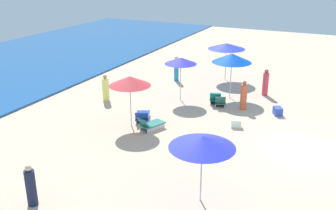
{
  "coord_description": "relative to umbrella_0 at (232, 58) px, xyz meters",
  "views": [
    {
      "loc": [
        -16.03,
        -1.19,
        7.75
      ],
      "look_at": [
        -0.08,
        6.41,
        1.15
      ],
      "focal_mm": 41.79,
      "sensor_mm": 36.0,
      "label": 1
    }
  ],
  "objects": [
    {
      "name": "ground_plane",
      "position": [
        -5.47,
        -4.96,
        -2.42
      ],
      "size": [
        60.0,
        60.0,
        0.0
      ],
      "primitive_type": "plane",
      "color": "beige"
    },
    {
      "name": "umbrella_0",
      "position": [
        0.0,
        0.0,
        0.0
      ],
      "size": [
        2.3,
        2.3,
        2.68
      ],
      "color": "silver",
      "rests_on": "ground_plane"
    },
    {
      "name": "lounge_chair_0_0",
      "position": [
        -1.15,
        0.51,
        -2.14
      ],
      "size": [
        1.58,
        1.04,
        0.74
      ],
      "rotation": [
        0.0,
        0.0,
        1.88
      ],
      "color": "silver",
      "rests_on": "ground_plane"
    },
    {
      "name": "lounge_chair_0_1",
      "position": [
        -1.48,
        0.11,
        -2.19
      ],
      "size": [
        1.42,
        0.98,
        0.67
      ],
      "rotation": [
        0.0,
        0.0,
        1.91
      ],
      "color": "silver",
      "rests_on": "ground_plane"
    },
    {
      "name": "umbrella_1",
      "position": [
        -10.72,
        -2.24,
        -0.2
      ],
      "size": [
        2.21,
        2.21,
        2.42
      ],
      "color": "silver",
      "rests_on": "ground_plane"
    },
    {
      "name": "umbrella_2",
      "position": [
        3.5,
        1.41,
        -0.11
      ],
      "size": [
        2.5,
        2.5,
        2.51
      ],
      "color": "silver",
      "rests_on": "ground_plane"
    },
    {
      "name": "umbrella_3",
      "position": [
        -6.18,
        3.16,
        -0.1
      ],
      "size": [
        2.02,
        2.02,
        2.55
      ],
      "color": "silver",
      "rests_on": "ground_plane"
    },
    {
      "name": "lounge_chair_3_0",
      "position": [
        -6.2,
        2.07,
        -2.14
      ],
      "size": [
        1.47,
        1.09,
        0.74
      ],
      "rotation": [
        0.0,
        0.0,
        1.18
      ],
      "color": "silver",
      "rests_on": "ground_plane"
    },
    {
      "name": "lounge_chair_3_1",
      "position": [
        -5.35,
        2.99,
        -2.18
      ],
      "size": [
        1.58,
        1.19,
        0.66
      ],
      "rotation": [
        0.0,
        0.0,
        2.0
      ],
      "color": "silver",
      "rests_on": "ground_plane"
    },
    {
      "name": "umbrella_4",
      "position": [
        -1.63,
        2.51,
        -0.07
      ],
      "size": [
        1.85,
        1.85,
        2.53
      ],
      "color": "silver",
      "rests_on": "ground_plane"
    },
    {
      "name": "beachgoer_1",
      "position": [
        -1.58,
        -1.23,
        -1.66
      ],
      "size": [
        0.47,
        0.47,
        1.63
      ],
      "rotation": [
        0.0,
        0.0,
        4.28
      ],
      "color": "#E05D38",
      "rests_on": "ground_plane"
    },
    {
      "name": "beachgoer_3",
      "position": [
        1.79,
        4.31,
        -1.61
      ],
      "size": [
        0.43,
        0.43,
        1.69
      ],
      "rotation": [
        0.0,
        0.0,
        5.32
      ],
      "color": "#268EBD",
      "rests_on": "ground_plane"
    },
    {
      "name": "beachgoer_4",
      "position": [
        -3.61,
        6.37,
        -1.71
      ],
      "size": [
        0.52,
        0.52,
        1.56
      ],
      "rotation": [
        0.0,
        0.0,
        1.99
      ],
      "color": "#F9F475",
      "rests_on": "ground_plane"
    },
    {
      "name": "beachgoer_5",
      "position": [
        1.32,
        -1.79,
        -1.66
      ],
      "size": [
        0.49,
        0.49,
        1.63
      ],
      "rotation": [
        0.0,
        0.0,
        5.6
      ],
      "color": "#E73C4F",
      "rests_on": "ground_plane"
    },
    {
      "name": "beachgoer_6",
      "position": [
        -13.38,
        2.75,
        -1.72
      ],
      "size": [
        0.48,
        0.48,
        1.51
      ],
      "rotation": [
        0.0,
        0.0,
        3.83
      ],
      "color": "#1D2440",
      "rests_on": "ground_plane"
    },
    {
      "name": "cooler_box_1",
      "position": [
        -1.59,
        -3.12,
        -2.21
      ],
      "size": [
        0.67,
        0.61,
        0.42
      ],
      "primitive_type": "cube",
      "rotation": [
        0.0,
        0.0,
        3.63
      ],
      "color": "#324DBA",
      "rests_on": "ground_plane"
    },
    {
      "name": "cooler_box_2",
      "position": [
        -4.12,
        -1.58,
        -2.23
      ],
      "size": [
        0.45,
        0.57,
        0.38
      ],
      "primitive_type": "cube",
      "rotation": [
        0.0,
        0.0,
        1.91
      ],
      "color": "white",
      "rests_on": "ground_plane"
    }
  ]
}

